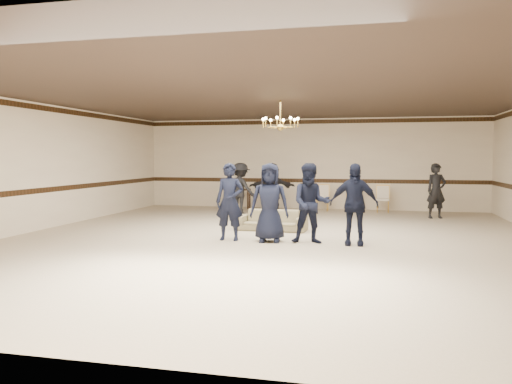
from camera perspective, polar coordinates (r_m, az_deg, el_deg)
room at (r=11.23m, az=1.81°, el=2.70°), size 12.01×14.01×3.21m
chair_rail at (r=18.15m, az=6.13°, el=1.28°), size 12.00×0.02×0.14m
crown_molding at (r=18.17m, az=6.18°, el=7.85°), size 12.00×0.02×0.14m
chandelier at (r=12.25m, az=2.75°, el=8.78°), size 0.94×0.94×0.89m
boy_a at (r=11.22m, az=-2.98°, el=-1.10°), size 0.64×0.43×1.72m
boy_b at (r=11.01m, az=1.53°, el=-1.19°), size 0.90×0.65×1.72m
boy_c at (r=10.86m, az=6.19°, el=-1.28°), size 0.91×0.76×1.72m
boy_d at (r=10.79m, az=10.94°, el=-1.37°), size 1.01×0.44×1.72m
settee at (r=12.78m, az=1.78°, el=-3.18°), size 1.78×0.76×0.51m
adult_left at (r=16.28m, az=-1.75°, el=0.38°), size 1.22×0.99×1.65m
adult_mid at (r=16.76m, az=1.84°, el=0.48°), size 1.61×0.87×1.65m
adult_right at (r=16.14m, az=19.59°, el=0.12°), size 0.70×0.58×1.65m
banquet_chair_left at (r=17.39m, az=7.47°, el=-0.68°), size 0.45×0.45×0.89m
banquet_chair_mid at (r=17.33m, az=10.76°, el=-0.74°), size 0.46×0.46×0.89m
banquet_chair_right at (r=17.31m, az=14.07°, el=-0.79°), size 0.46×0.46×0.89m
console_table at (r=18.14m, az=-1.95°, el=-0.75°), size 0.87×0.44×0.71m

